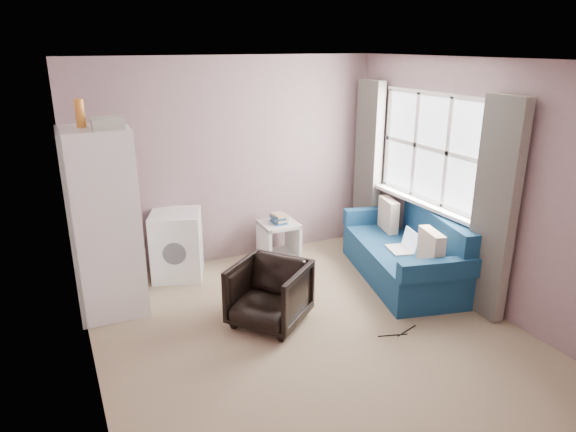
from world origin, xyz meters
name	(u,v)px	position (x,y,z in m)	size (l,w,h in m)	color
room	(314,209)	(0.02, 0.01, 1.25)	(3.84, 4.24, 2.54)	#998164
armchair	(269,291)	(-0.26, 0.38, 0.34)	(0.67, 0.63, 0.69)	black
fridge	(104,222)	(-1.61, 1.33, 0.96)	(0.68, 0.66, 2.14)	white
washing_machine	(177,243)	(-0.80, 1.83, 0.41)	(0.71, 0.71, 0.79)	white
side_table	(279,238)	(0.48, 1.77, 0.29)	(0.46, 0.46, 0.61)	silver
sofa	(406,254)	(1.59, 0.63, 0.30)	(1.26, 2.01, 0.83)	navy
window_dressing	(422,184)	(1.78, 0.70, 1.11)	(0.17, 2.62, 2.18)	white
floor_cables	(400,333)	(0.78, -0.35, 0.01)	(0.45, 0.11, 0.01)	black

